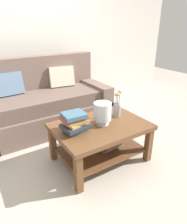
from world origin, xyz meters
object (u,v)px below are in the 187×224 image
Objects in this scene: couch at (44,104)px; book_stack_main at (75,122)px; flower_pitcher at (117,107)px; coffee_table at (101,135)px; glass_hurricane_vase at (102,112)px.

book_stack_main is at bearing -93.88° from couch.
couch is 1.29m from flower_pitcher.
coffee_table is 3.15× the size of flower_pitcher.
couch is 1.23m from book_stack_main.
glass_hurricane_vase reaches higher than coffee_table.
couch is at bearing 114.54° from flower_pitcher.
book_stack_main is (-0.08, -1.21, 0.22)m from couch.
flower_pitcher is at bearing 15.12° from coffee_table.
couch is 1.25m from coffee_table.
coffee_table is 0.41m from book_stack_main.
flower_pitcher reaches higher than glass_hurricane_vase.
glass_hurricane_vase reaches higher than book_stack_main.
couch is at bearing 101.09° from coffee_table.
coffee_table is 0.29m from glass_hurricane_vase.
glass_hurricane_vase is at bearing -164.36° from flower_pitcher.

